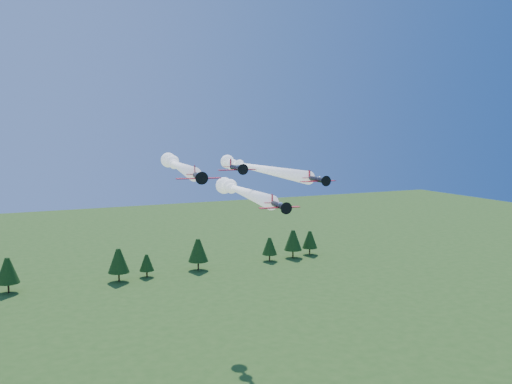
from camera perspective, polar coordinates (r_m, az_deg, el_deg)
name	(u,v)px	position (r m, az deg, el deg)	size (l,w,h in m)	color
plane_lead	(240,190)	(114.61, -1.63, 0.17)	(10.26, 41.49, 3.70)	black
plane_left	(178,166)	(126.29, -7.84, 2.64)	(14.20, 51.88, 3.70)	black
plane_right	(255,168)	(135.13, -0.13, 2.45)	(9.72, 59.85, 3.70)	black
plane_slot	(237,168)	(107.09, -1.96, 2.41)	(7.32, 7.95, 2.57)	black
treeline	(132,258)	(212.50, -12.33, -6.43)	(165.81, 17.52, 11.91)	#382314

